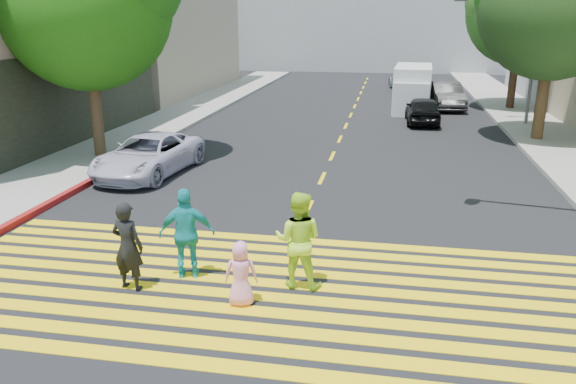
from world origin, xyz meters
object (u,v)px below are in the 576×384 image
(pedestrian_woman, at_px, (298,240))
(silver_car, at_px, (407,80))
(pedestrian_man, at_px, (128,246))
(dark_car_parked, at_px, (446,95))
(pedestrian_child, at_px, (241,274))
(tree_right_far, at_px, (523,5))
(pedestrian_extra, at_px, (187,234))
(dark_car_near, at_px, (423,110))
(white_sedan, at_px, (149,155))
(white_van, at_px, (412,90))

(pedestrian_woman, bearing_deg, silver_car, -91.77)
(pedestrian_man, height_order, dark_car_parked, pedestrian_man)
(pedestrian_child, xyz_separation_m, silver_car, (3.45, 31.03, 0.11))
(tree_right_far, relative_size, silver_car, 1.65)
(pedestrian_woman, xyz_separation_m, pedestrian_extra, (-2.17, -0.01, -0.03))
(pedestrian_woman, distance_m, pedestrian_extra, 2.17)
(pedestrian_child, distance_m, pedestrian_extra, 1.60)
(pedestrian_child, height_order, dark_car_near, dark_car_near)
(pedestrian_extra, distance_m, dark_car_near, 18.49)
(white_sedan, bearing_deg, pedestrian_extra, -54.69)
(pedestrian_man, bearing_deg, white_sedan, -59.20)
(pedestrian_man, bearing_deg, silver_car, -90.85)
(pedestrian_man, bearing_deg, dark_car_parked, -98.50)
(dark_car_near, bearing_deg, silver_car, -89.00)
(tree_right_far, relative_size, pedestrian_extra, 4.45)
(pedestrian_woman, height_order, silver_car, pedestrian_woman)
(pedestrian_child, relative_size, dark_car_parked, 0.27)
(silver_car, bearing_deg, white_sedan, 59.80)
(pedestrian_child, distance_m, silver_car, 31.22)
(tree_right_far, relative_size, dark_car_parked, 1.85)
(pedestrian_woman, height_order, pedestrian_child, pedestrian_woman)
(white_sedan, height_order, white_van, white_van)
(pedestrian_woman, height_order, white_sedan, pedestrian_woman)
(tree_right_far, bearing_deg, silver_car, 125.99)
(pedestrian_extra, distance_m, silver_car, 30.51)
(pedestrian_child, relative_size, white_van, 0.23)
(dark_car_near, bearing_deg, tree_right_far, -136.23)
(dark_car_near, bearing_deg, white_sedan, 48.65)
(pedestrian_extra, height_order, silver_car, pedestrian_extra)
(white_sedan, bearing_deg, pedestrian_woman, -42.71)
(dark_car_near, relative_size, white_van, 0.74)
(white_sedan, bearing_deg, pedestrian_man, -62.56)
(dark_car_near, height_order, silver_car, silver_car)
(silver_car, relative_size, dark_car_parked, 1.12)
(pedestrian_extra, bearing_deg, dark_car_near, -121.73)
(pedestrian_woman, relative_size, dark_car_near, 0.49)
(pedestrian_child, bearing_deg, dark_car_parked, -113.95)
(white_van, bearing_deg, dark_car_near, -80.91)
(white_van, bearing_deg, pedestrian_extra, -99.55)
(silver_car, height_order, white_van, white_van)
(tree_right_far, bearing_deg, dark_car_parked, -178.81)
(silver_car, xyz_separation_m, white_van, (0.07, -8.53, 0.41))
(tree_right_far, bearing_deg, white_sedan, -131.73)
(dark_car_near, xyz_separation_m, white_van, (-0.41, 3.89, 0.47))
(pedestrian_child, bearing_deg, white_sedan, -67.60)
(dark_car_near, height_order, dark_car_parked, dark_car_parked)
(pedestrian_woman, bearing_deg, dark_car_near, -96.69)
(pedestrian_man, relative_size, dark_car_parked, 0.39)
(tree_right_far, xyz_separation_m, pedestrian_woman, (-8.00, -22.66, -4.52))
(pedestrian_extra, xyz_separation_m, dark_car_parked, (6.68, 22.60, -0.19))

